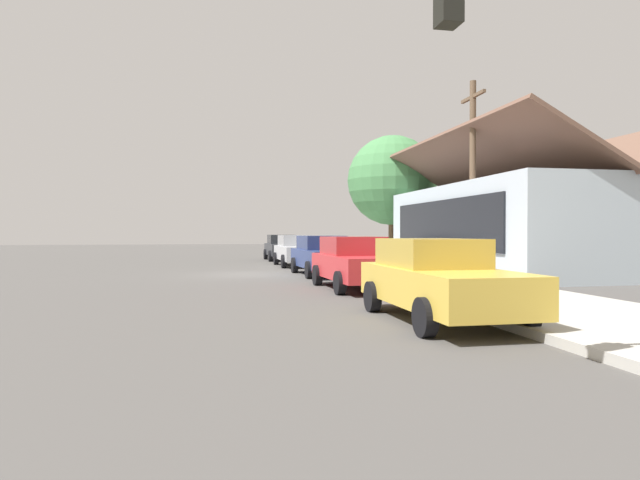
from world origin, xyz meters
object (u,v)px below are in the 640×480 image
(fire_hydrant_red, at_px, (413,274))
(shade_tree, at_px, (392,181))
(traffic_light_main, at_px, (574,76))
(car_silver, at_px, (297,250))
(car_charcoal, at_px, (282,247))
(car_mustard, at_px, (438,279))
(car_navy, at_px, (323,255))
(car_cherry, at_px, (356,262))
(utility_pole_wooden, at_px, (473,175))

(fire_hydrant_red, bearing_deg, shade_tree, 163.40)
(traffic_light_main, bearing_deg, car_silver, 179.63)
(car_charcoal, distance_m, car_silver, 6.00)
(car_mustard, bearing_deg, traffic_light_main, -3.50)
(car_navy, distance_m, fire_hydrant_red, 6.66)
(car_navy, bearing_deg, car_silver, 179.56)
(car_cherry, relative_size, shade_tree, 0.61)
(car_silver, distance_m, car_mustard, 17.61)
(car_navy, bearing_deg, shade_tree, 144.40)
(car_mustard, bearing_deg, car_charcoal, 179.95)
(car_silver, relative_size, fire_hydrant_red, 6.70)
(car_cherry, relative_size, car_mustard, 0.97)
(car_mustard, height_order, traffic_light_main, traffic_light_main)
(car_charcoal, height_order, utility_pole_wooden, utility_pole_wooden)
(car_cherry, height_order, fire_hydrant_red, car_cherry)
(traffic_light_main, bearing_deg, car_mustard, 176.83)
(car_mustard, bearing_deg, utility_pole_wooden, 149.24)
(car_charcoal, xyz_separation_m, car_cherry, (17.51, 0.08, 0.00))
(utility_pole_wooden, bearing_deg, car_mustard, -30.43)
(car_navy, relative_size, traffic_light_main, 0.95)
(car_charcoal, distance_m, utility_pole_wooden, 15.72)
(shade_tree, distance_m, traffic_light_main, 25.66)
(car_silver, bearing_deg, car_navy, 0.53)
(shade_tree, height_order, traffic_light_main, shade_tree)
(traffic_light_main, relative_size, utility_pole_wooden, 0.69)
(car_silver, relative_size, traffic_light_main, 0.92)
(car_silver, height_order, utility_pole_wooden, utility_pole_wooden)
(car_mustard, relative_size, utility_pole_wooden, 0.63)
(car_cherry, height_order, shade_tree, shade_tree)
(car_charcoal, bearing_deg, shade_tree, 62.27)
(car_cherry, bearing_deg, car_mustard, -1.65)
(car_navy, xyz_separation_m, fire_hydrant_red, (6.51, 1.37, -0.32))
(utility_pole_wooden, distance_m, fire_hydrant_red, 6.75)
(car_cherry, bearing_deg, car_navy, 177.19)
(shade_tree, bearing_deg, fire_hydrant_red, -16.60)
(car_navy, bearing_deg, utility_pole_wooden, 64.96)
(car_silver, xyz_separation_m, car_mustard, (17.61, 0.10, 0.00))
(shade_tree, bearing_deg, car_charcoal, -117.05)
(shade_tree, distance_m, utility_pole_wooden, 11.30)
(car_cherry, distance_m, fire_hydrant_red, 1.84)
(car_silver, height_order, fire_hydrant_red, car_silver)
(car_silver, distance_m, traffic_light_main, 22.15)
(car_charcoal, height_order, fire_hydrant_red, car_charcoal)
(car_mustard, height_order, utility_pole_wooden, utility_pole_wooden)
(shade_tree, height_order, fire_hydrant_red, shade_tree)
(car_navy, bearing_deg, car_cherry, -2.73)
(car_silver, relative_size, car_cherry, 1.05)
(car_silver, relative_size, car_navy, 0.96)
(car_silver, distance_m, car_cherry, 11.52)
(car_mustard, bearing_deg, fire_hydrant_red, 163.87)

